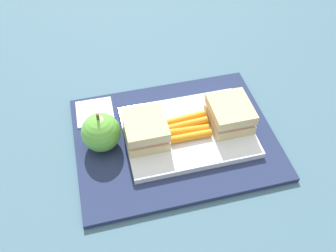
{
  "coord_description": "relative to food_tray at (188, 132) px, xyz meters",
  "views": [
    {
      "loc": [
        0.12,
        0.42,
        0.54
      ],
      "look_at": [
        0.01,
        0.0,
        0.04
      ],
      "focal_mm": 40.16,
      "sensor_mm": 36.0,
      "label": 1
    }
  ],
  "objects": [
    {
      "name": "ground_plane",
      "position": [
        0.03,
        0.0,
        -0.02
      ],
      "size": [
        2.4,
        2.4,
        0.0
      ],
      "primitive_type": "plane",
      "color": "#42667A"
    },
    {
      "name": "lunchbag_mat",
      "position": [
        0.03,
        0.0,
        -0.01
      ],
      "size": [
        0.36,
        0.28,
        0.01
      ],
      "primitive_type": "cube",
      "color": "navy",
      "rests_on": "ground_plane"
    },
    {
      "name": "food_tray",
      "position": [
        0.0,
        0.0,
        0.0
      ],
      "size": [
        0.23,
        0.17,
        0.01
      ],
      "primitive_type": "cube",
      "color": "white",
      "rests_on": "lunchbag_mat"
    },
    {
      "name": "sandwich_half_left",
      "position": [
        -0.08,
        0.0,
        0.03
      ],
      "size": [
        0.07,
        0.08,
        0.04
      ],
      "color": "#DBC189",
      "rests_on": "food_tray"
    },
    {
      "name": "sandwich_half_right",
      "position": [
        0.08,
        0.0,
        0.03
      ],
      "size": [
        0.07,
        0.08,
        0.04
      ],
      "color": "#DBC189",
      "rests_on": "food_tray"
    },
    {
      "name": "carrot_sticks_bundle",
      "position": [
        0.0,
        0.0,
        0.01
      ],
      "size": [
        0.08,
        0.06,
        0.02
      ],
      "color": "orange",
      "rests_on": "food_tray"
    },
    {
      "name": "apple",
      "position": [
        0.15,
        -0.01,
        0.03
      ],
      "size": [
        0.07,
        0.07,
        0.08
      ],
      "color": "#66B742",
      "rests_on": "lunchbag_mat"
    },
    {
      "name": "paper_napkin",
      "position": [
        0.16,
        -0.1,
        -0.0
      ],
      "size": [
        0.07,
        0.07,
        0.0
      ],
      "primitive_type": "cube",
      "rotation": [
        0.0,
        0.0,
        -0.02
      ],
      "color": "white",
      "rests_on": "lunchbag_mat"
    }
  ]
}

